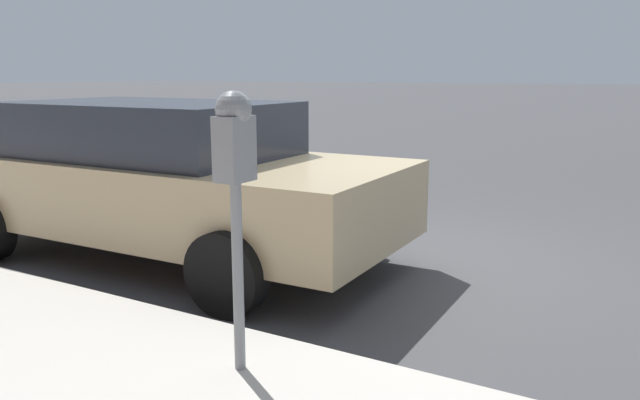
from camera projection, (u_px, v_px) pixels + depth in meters
name	position (u px, v px, depth m)	size (l,w,h in m)	color
ground_plane	(409.00, 265.00, 5.78)	(220.00, 220.00, 0.00)	#424244
parking_meter	(235.00, 161.00, 3.23)	(0.21, 0.19, 1.52)	gray
car_tan	(162.00, 176.00, 5.93)	(2.17, 4.60, 1.48)	tan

